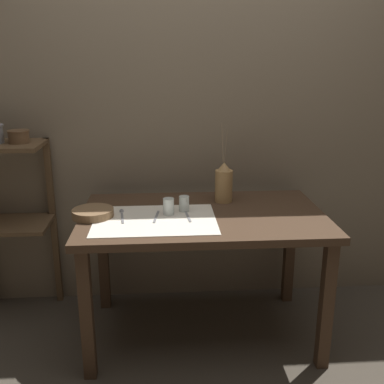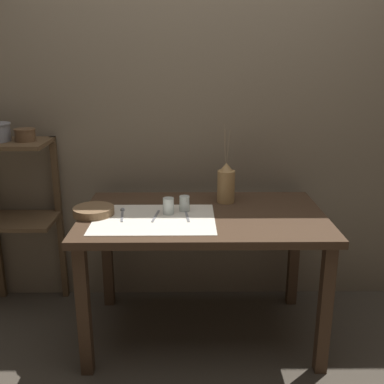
{
  "view_description": "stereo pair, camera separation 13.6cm",
  "coord_description": "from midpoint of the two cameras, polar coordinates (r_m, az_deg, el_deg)",
  "views": [
    {
      "loc": [
        -0.22,
        -2.27,
        1.54
      ],
      "look_at": [
        -0.06,
        0.0,
        0.86
      ],
      "focal_mm": 42.0,
      "sensor_mm": 36.0,
      "label": 1
    },
    {
      "loc": [
        -0.08,
        -2.27,
        1.54
      ],
      "look_at": [
        -0.06,
        0.0,
        0.86
      ],
      "focal_mm": 42.0,
      "sensor_mm": 36.0,
      "label": 2
    }
  ],
  "objects": [
    {
      "name": "wooden_shelf_unit",
      "position": [
        2.88,
        -20.11,
        -0.24
      ],
      "size": [
        0.46,
        0.34,
        1.08
      ],
      "color": "brown",
      "rests_on": "ground_plane"
    },
    {
      "name": "pitcher_with_flowers",
      "position": [
        2.58,
        5.85,
        1.01
      ],
      "size": [
        0.1,
        0.1,
        0.45
      ],
      "color": "#A87F4C",
      "rests_on": "wooden_table"
    },
    {
      "name": "spoon_outer",
      "position": [
        2.41,
        0.86,
        -2.58
      ],
      "size": [
        0.04,
        0.19,
        0.02
      ],
      "color": "gray",
      "rests_on": "wooden_table"
    },
    {
      "name": "glass_tumbler_far",
      "position": [
        2.43,
        0.64,
        -1.48
      ],
      "size": [
        0.06,
        0.06,
        0.08
      ],
      "color": "silver",
      "rests_on": "wooden_table"
    },
    {
      "name": "fork_inner",
      "position": [
        2.36,
        -3.0,
        -3.08
      ],
      "size": [
        0.03,
        0.18,
        0.0
      ],
      "color": "gray",
      "rests_on": "wooden_table"
    },
    {
      "name": "ground_plane",
      "position": [
        2.74,
        2.77,
        -17.42
      ],
      "size": [
        12.0,
        12.0,
        0.0
      ],
      "primitive_type": "plane",
      "color": "#473F35"
    },
    {
      "name": "linen_cloth",
      "position": [
        2.32,
        -3.17,
        -3.45
      ],
      "size": [
        0.63,
        0.46,
        0.0
      ],
      "color": "silver",
      "rests_on": "wooden_table"
    },
    {
      "name": "wooden_bowl",
      "position": [
        2.42,
        -10.81,
        -2.41
      ],
      "size": [
        0.22,
        0.22,
        0.04
      ],
      "color": "brown",
      "rests_on": "wooden_table"
    },
    {
      "name": "metal_pot_small",
      "position": [
        2.73,
        -19.11,
        6.92
      ],
      "size": [
        0.12,
        0.12,
        0.07
      ],
      "color": "brown",
      "rests_on": "wooden_shelf_unit"
    },
    {
      "name": "glass_tumbler_near",
      "position": [
        2.38,
        -1.38,
        -1.8
      ],
      "size": [
        0.06,
        0.06,
        0.09
      ],
      "color": "silver",
      "rests_on": "wooden_table"
    },
    {
      "name": "spoon_inner",
      "position": [
        2.43,
        -7.25,
        -2.56
      ],
      "size": [
        0.04,
        0.19,
        0.02
      ],
      "color": "gray",
      "rests_on": "wooden_table"
    },
    {
      "name": "wooden_table",
      "position": [
        2.44,
        2.98,
        -4.79
      ],
      "size": [
        1.3,
        0.79,
        0.74
      ],
      "color": "#422D1E",
      "rests_on": "ground_plane"
    },
    {
      "name": "stone_wall_back",
      "position": [
        2.8,
        2.53,
        9.73
      ],
      "size": [
        7.0,
        0.06,
        2.4
      ],
      "color": "#7A6B56",
      "rests_on": "ground_plane"
    }
  ]
}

